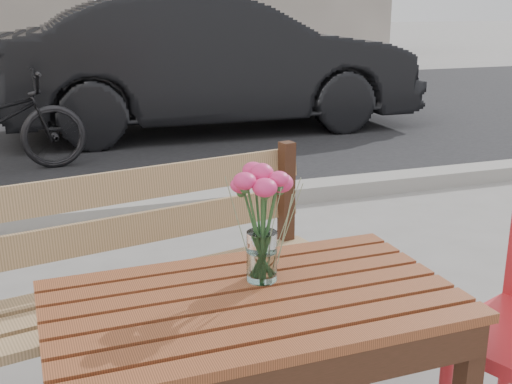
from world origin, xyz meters
TOP-DOWN VIEW (x-y plane):
  - street at (0.00, 5.06)m, footprint 30.00×8.12m
  - main_table at (0.10, 0.17)m, footprint 1.14×0.68m
  - main_bench at (-0.11, 0.82)m, footprint 1.57×0.74m
  - main_vase at (0.16, 0.27)m, footprint 0.19×0.19m
  - parked_car at (1.60, 5.94)m, footprint 4.78×1.71m

SIDE VIEW (x-z plane):
  - street at x=0.00m, z-range -0.03..0.09m
  - main_bench at x=-0.11m, z-range 0.10..1.04m
  - main_table at x=0.10m, z-range 0.23..0.93m
  - parked_car at x=1.60m, z-range 0.00..1.57m
  - main_vase at x=0.16m, z-range 0.74..1.08m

